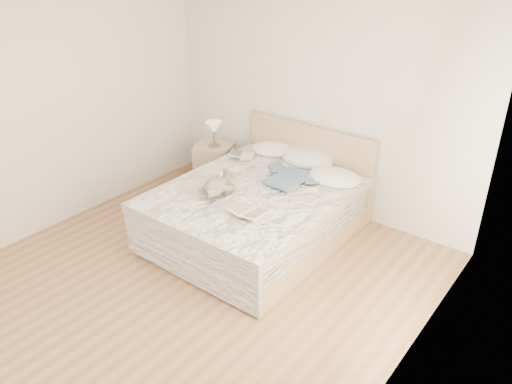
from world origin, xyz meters
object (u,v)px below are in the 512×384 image
(teddy_bear, at_px, (216,192))
(nightstand, at_px, (215,165))
(childrens_book, at_px, (249,212))
(table_lamp, at_px, (214,129))
(bed, at_px, (258,211))
(photo_book, at_px, (242,155))

(teddy_bear, bearing_deg, nightstand, 138.20)
(childrens_book, relative_size, teddy_bear, 1.01)
(nightstand, bearing_deg, table_lamp, -34.09)
(nightstand, relative_size, childrens_book, 1.51)
(bed, distance_m, table_lamp, 1.45)
(table_lamp, bearing_deg, childrens_book, -38.08)
(photo_book, bearing_deg, table_lamp, 133.86)
(childrens_book, bearing_deg, bed, 123.35)
(nightstand, xyz_separation_m, childrens_book, (1.52, -1.19, 0.35))
(bed, height_order, photo_book, bed)
(bed, height_order, teddy_bear, bed)
(bed, distance_m, nightstand, 1.40)
(childrens_book, bearing_deg, nightstand, 146.52)
(nightstand, height_order, childrens_book, childrens_book)
(photo_book, relative_size, childrens_book, 0.85)
(nightstand, bearing_deg, bed, -28.36)
(nightstand, bearing_deg, teddy_bear, -47.13)
(table_lamp, height_order, childrens_book, table_lamp)
(bed, relative_size, table_lamp, 6.50)
(nightstand, height_order, photo_book, photo_book)
(photo_book, height_order, childrens_book, same)
(table_lamp, height_order, photo_book, table_lamp)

